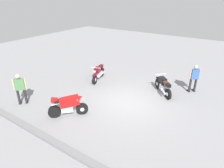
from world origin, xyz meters
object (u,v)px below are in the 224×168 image
motorcycle_black_cruiser (163,86)px  motorcycle_red_sportbike (68,105)px  person_in_blue_shirt (194,77)px  motorcycle_maroon_cruiser (99,73)px  person_in_green_shirt (20,87)px

motorcycle_black_cruiser → motorcycle_red_sportbike: (3.03, 4.89, 0.07)m
motorcycle_red_sportbike → person_in_blue_shirt: size_ratio=0.87×
motorcycle_maroon_cruiser → person_in_green_shirt: 5.20m
motorcycle_red_sportbike → person_in_green_shirt: 3.03m
motorcycle_maroon_cruiser → person_in_green_shirt: bearing=-33.6°
person_in_green_shirt → motorcycle_maroon_cruiser: bearing=-65.8°
motorcycle_maroon_cruiser → motorcycle_red_sportbike: bearing=1.5°
motorcycle_maroon_cruiser → person_in_green_shirt: size_ratio=1.15×
person_in_blue_shirt → person_in_green_shirt: bearing=88.0°
motorcycle_black_cruiser → person_in_green_shirt: person_in_green_shirt is taller
person_in_blue_shirt → person_in_green_shirt: (7.39, 6.71, 0.01)m
motorcycle_red_sportbike → motorcycle_black_cruiser: bearing=12.8°
person_in_blue_shirt → person_in_green_shirt: size_ratio=1.00×
motorcycle_maroon_cruiser → person_in_blue_shirt: 6.20m
person_in_blue_shirt → motorcycle_black_cruiser: bearing=86.8°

